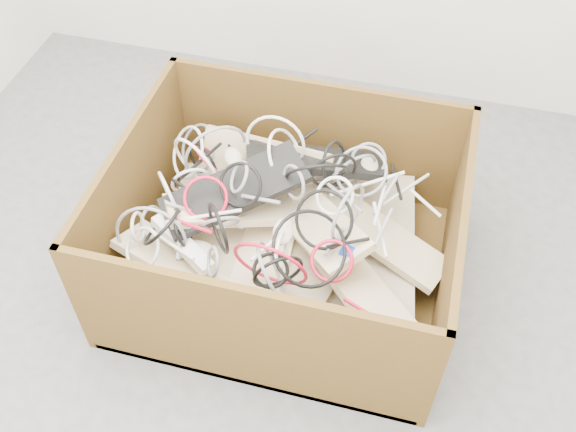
% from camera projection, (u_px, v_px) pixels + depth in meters
% --- Properties ---
extents(ground, '(3.00, 3.00, 0.00)m').
position_uv_depth(ground, '(234.00, 325.00, 2.37)').
color(ground, '#4E4E51').
rests_on(ground, ground).
extents(room_shell, '(3.04, 3.04, 2.50)m').
position_uv_depth(room_shell, '(199.00, 12.00, 1.44)').
color(room_shell, silver).
rests_on(room_shell, ground).
extents(cardboard_box, '(1.16, 0.96, 0.55)m').
position_uv_depth(cardboard_box, '(282.00, 248.00, 2.42)').
color(cardboard_box, '#3D2A0F').
rests_on(cardboard_box, ground).
extents(keyboard_pile, '(1.14, 0.87, 0.37)m').
position_uv_depth(keyboard_pile, '(283.00, 221.00, 2.34)').
color(keyboard_pile, beige).
rests_on(keyboard_pile, cardboard_box).
extents(mice_scatter, '(0.63, 0.58, 0.18)m').
position_uv_depth(mice_scatter, '(259.00, 201.00, 2.28)').
color(mice_scatter, '#BEAE99').
rests_on(mice_scatter, keyboard_pile).
extents(power_strip_left, '(0.27, 0.11, 0.11)m').
position_uv_depth(power_strip_left, '(229.00, 193.00, 2.30)').
color(power_strip_left, white).
rests_on(power_strip_left, keyboard_pile).
extents(power_strip_right, '(0.26, 0.18, 0.09)m').
position_uv_depth(power_strip_right, '(182.00, 243.00, 2.21)').
color(power_strip_right, white).
rests_on(power_strip_right, keyboard_pile).
extents(vga_plug, '(0.05, 0.05, 0.03)m').
position_uv_depth(vga_plug, '(348.00, 252.00, 2.13)').
color(vga_plug, '#0D33CD').
rests_on(vga_plug, keyboard_pile).
extents(cable_tangle, '(1.09, 0.81, 0.41)m').
position_uv_depth(cable_tangle, '(254.00, 197.00, 2.26)').
color(cable_tangle, black).
rests_on(cable_tangle, keyboard_pile).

